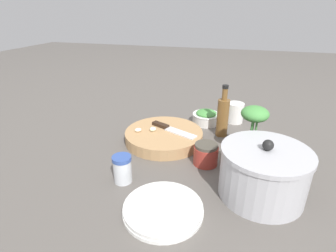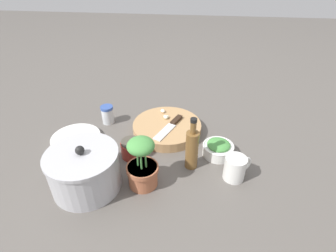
# 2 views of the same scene
# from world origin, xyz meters

# --- Properties ---
(ground_plane) EXTENTS (5.00, 5.00, 0.00)m
(ground_plane) POSITION_xyz_m (0.00, 0.00, 0.00)
(ground_plane) COLOR #56514C
(cutting_board) EXTENTS (0.29, 0.29, 0.04)m
(cutting_board) POSITION_xyz_m (-0.03, -0.08, 0.02)
(cutting_board) COLOR tan
(cutting_board) RESTS_ON ground_plane
(chef_knife) EXTENTS (0.10, 0.19, 0.01)m
(chef_knife) POSITION_xyz_m (-0.05, -0.06, 0.05)
(chef_knife) COLOR black
(chef_knife) RESTS_ON cutting_board
(garlic_cloves) EXTENTS (0.05, 0.08, 0.02)m
(garlic_cloves) POSITION_xyz_m (-0.01, -0.14, 0.05)
(garlic_cloves) COLOR #E9EBC8
(garlic_cloves) RESTS_ON cutting_board
(herb_bowl) EXTENTS (0.12, 0.12, 0.06)m
(herb_bowl) POSITION_xyz_m (-0.24, 0.05, 0.03)
(herb_bowl) COLOR silver
(herb_bowl) RESTS_ON ground_plane
(spice_jar) EXTENTS (0.06, 0.06, 0.08)m
(spice_jar) POSITION_xyz_m (0.24, -0.12, 0.04)
(spice_jar) COLOR silver
(spice_jar) RESTS_ON ground_plane
(coffee_mug) EXTENTS (0.10, 0.08, 0.09)m
(coffee_mug) POSITION_xyz_m (-0.29, 0.16, 0.04)
(coffee_mug) COLOR silver
(coffee_mug) RESTS_ON ground_plane
(plate_stack) EXTENTS (0.20, 0.20, 0.02)m
(plate_stack) POSITION_xyz_m (0.33, 0.03, 0.01)
(plate_stack) COLOR silver
(plate_stack) RESTS_ON ground_plane
(honey_jar) EXTENTS (0.08, 0.08, 0.07)m
(honey_jar) POSITION_xyz_m (0.08, 0.10, 0.03)
(honey_jar) COLOR #9E3328
(honey_jar) RESTS_ON ground_plane
(oil_bottle) EXTENTS (0.05, 0.05, 0.20)m
(oil_bottle) POSITION_xyz_m (-0.14, 0.12, 0.08)
(oil_bottle) COLOR brown
(oil_bottle) RESTS_ON ground_plane
(stock_pot) EXTENTS (0.23, 0.23, 0.17)m
(stock_pot) POSITION_xyz_m (0.19, 0.26, 0.07)
(stock_pot) COLOR #B2B2B7
(stock_pot) RESTS_ON ground_plane
(potted_herb) EXTENTS (0.11, 0.11, 0.19)m
(potted_herb) POSITION_xyz_m (0.01, 0.23, 0.08)
(potted_herb) COLOR #A35B3D
(potted_herb) RESTS_ON ground_plane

